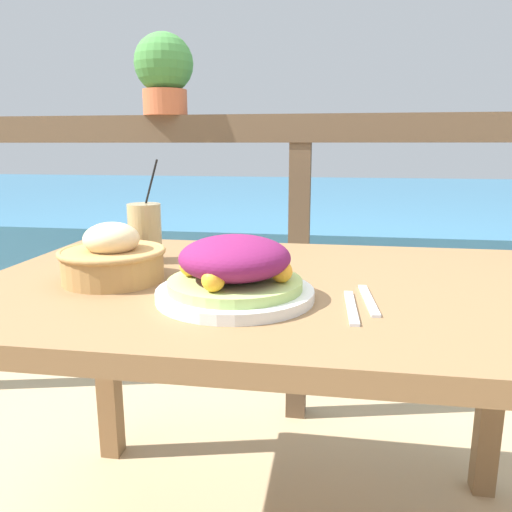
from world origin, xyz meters
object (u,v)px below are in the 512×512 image
Objects in this scene: salad_plate at (235,272)px; potted_plant at (164,71)px; drink_glass at (145,233)px; bread_basket at (113,258)px.

potted_plant is at bearing 116.11° from salad_plate.
drink_glass is at bearing -77.05° from potted_plant.
potted_plant is at bearing 102.95° from drink_glass.
bread_basket is 0.88m from potted_plant.
bread_basket is at bearing -90.50° from drink_glass.
drink_glass is at bearing 89.50° from bread_basket.
bread_basket is (-0.28, 0.09, -0.00)m from salad_plate.
drink_glass is at bearing 136.01° from salad_plate.
salad_plate is 1.19× the size of drink_glass.
bread_basket is at bearing 162.74° from salad_plate.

